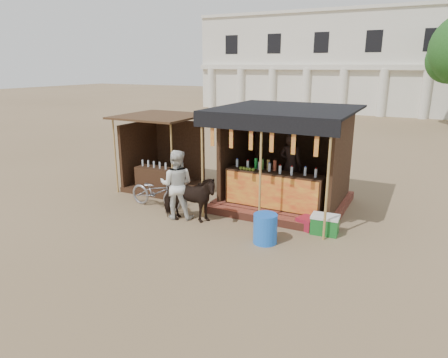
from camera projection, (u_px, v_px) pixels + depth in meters
ground at (192, 243)px, 9.01m from camera, size 120.00×120.00×0.00m
main_stall at (285, 170)px, 11.16m from camera, size 3.60×3.61×2.78m
secondary_stall at (160, 162)px, 12.93m from camera, size 2.40×2.40×2.38m
cow at (189, 199)px, 10.08m from camera, size 1.59×1.01×1.24m
motorbike at (156, 192)px, 11.15m from camera, size 1.75×0.70×0.90m
bystander at (177, 185)px, 10.27m from camera, size 1.06×0.93×1.81m
blue_barrel at (265, 229)px, 8.94m from camera, size 0.68×0.68×0.68m
red_crate at (307, 223)px, 9.76m from camera, size 0.54×0.55×0.29m
cooler at (325, 224)px, 9.46m from camera, size 0.67×0.48×0.46m
background_building at (353, 64)px, 34.41m from camera, size 26.00×7.45×8.18m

